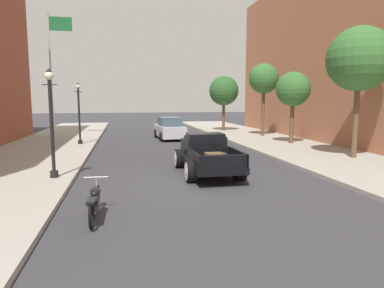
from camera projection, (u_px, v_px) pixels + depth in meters
The scene contains 12 objects.
ground_plane at pixel (202, 183), 12.05m from camera, with size 140.00×140.00×0.00m, color #333338.
sidewalk_right at pixel (380, 172), 13.46m from camera, with size 5.50×64.00×0.15m, color #9E998E.
hotrod_truck_black at pixel (205, 154), 13.73m from camera, with size 2.23×4.96×1.58m.
motorcycle_parked at pixel (95, 201), 8.35m from camera, with size 0.62×2.12×0.93m.
car_background_silver at pixel (169, 129), 25.48m from camera, with size 2.05×4.39×1.65m.
street_lamp_near at pixel (51, 115), 11.92m from camera, with size 0.50×0.32×3.85m.
street_lamp_far at pixel (79, 109), 21.29m from camera, with size 0.50×0.32×3.85m.
flagpole at pixel (54, 61), 25.29m from camera, with size 1.74×0.16×9.16m.
street_tree_nearest at pixel (359, 59), 15.89m from camera, with size 3.02×3.02×6.18m.
street_tree_second at pixel (293, 90), 21.56m from camera, with size 2.19×2.19×4.55m.
street_tree_third at pixel (264, 79), 26.03m from camera, with size 2.29×2.29×5.55m.
street_tree_farthest at pixel (224, 91), 30.67m from camera, with size 2.64×2.64×4.92m.
Camera 1 is at (-2.70, -11.46, 2.90)m, focal length 31.80 mm.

